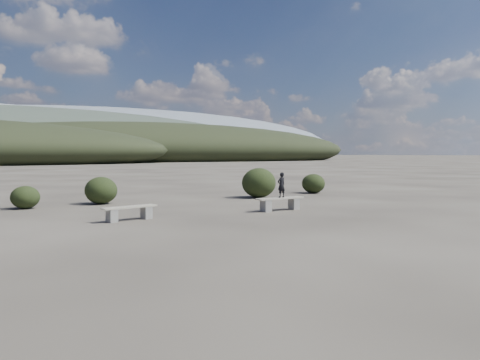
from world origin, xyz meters
TOP-DOWN VIEW (x-y plane):
  - ground at (0.00, 0.00)m, footprint 1200.00×1200.00m
  - bench_left at (-2.85, 3.91)m, footprint 1.69×0.70m
  - bench_right at (2.27, 3.75)m, footprint 1.81×0.48m
  - seated_person at (2.32, 3.75)m, footprint 0.34×0.25m
  - shrub_a at (-5.24, 8.57)m, footprint 0.98×0.98m
  - shrub_b at (-2.56, 8.85)m, footprint 1.22×1.22m
  - shrub_d at (4.08, 8.13)m, footprint 1.49×1.49m
  - shrub_e at (7.65, 8.85)m, footprint 1.13×1.13m

SIDE VIEW (x-z plane):
  - ground at x=0.00m, z-range 0.00..0.00m
  - bench_left at x=-2.85m, z-range 0.04..0.46m
  - bench_right at x=2.27m, z-range 0.05..0.49m
  - shrub_a at x=-5.24m, z-range 0.00..0.80m
  - shrub_e at x=7.65m, z-range 0.00..0.94m
  - shrub_b at x=-2.56m, z-range 0.00..1.05m
  - shrub_d at x=4.08m, z-range 0.00..1.31m
  - seated_person at x=2.32m, z-range 0.45..1.30m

